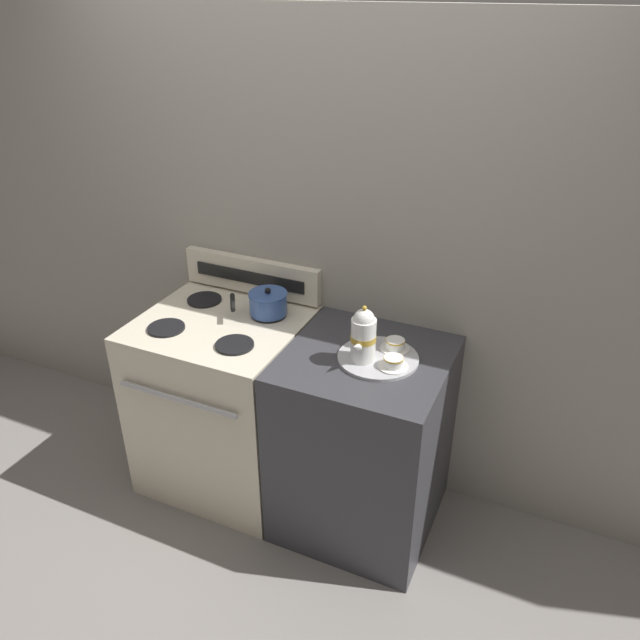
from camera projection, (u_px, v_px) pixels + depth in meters
name	position (u px, v px, depth m)	size (l,w,h in m)	color
ground_plane	(291.00, 490.00, 3.15)	(6.00, 6.00, 0.00)	gray
wall_back	(320.00, 265.00, 2.91)	(6.00, 0.05, 2.20)	#9E998E
stove	(226.00, 401.00, 3.06)	(0.74, 0.71, 0.91)	beige
control_panel	(252.00, 275.00, 3.05)	(0.73, 0.05, 0.18)	beige
side_counter	(363.00, 441.00, 2.80)	(0.68, 0.68, 0.90)	#38383D
saucepan	(267.00, 303.00, 2.87)	(0.28, 0.25, 0.13)	#335193
serving_tray	(378.00, 358.00, 2.56)	(0.34, 0.34, 0.01)	#B2B2B7
teapot	(363.00, 335.00, 2.49)	(0.10, 0.17, 0.25)	white
teacup_left	(395.00, 345.00, 2.60)	(0.12, 0.12, 0.05)	white
teacup_right	(393.00, 362.00, 2.48)	(0.12, 0.12, 0.05)	white
creamer_jug	(366.00, 337.00, 2.62)	(0.06, 0.06, 0.08)	white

